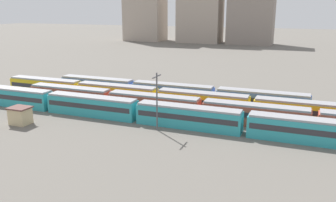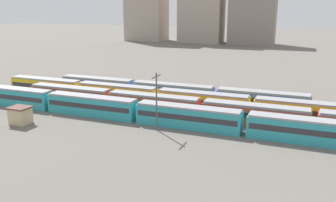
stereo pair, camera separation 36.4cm
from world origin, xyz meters
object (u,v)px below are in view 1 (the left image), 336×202
train_track_2 (202,101)px  catenary_pole_0 (157,99)px  train_track_0 (138,111)px  train_track_3 (173,92)px  train_track_1 (315,121)px  signal_hut (20,115)px

train_track_2 → catenary_pole_0: 14.54m
train_track_0 → train_track_3: 15.62m
train_track_1 → catenary_pole_0: catenary_pole_0 is taller
train_track_2 → train_track_1: bearing=-14.4°
signal_hut → train_track_3: bearing=52.1°
train_track_0 → catenary_pole_0: (5.11, -3.20, 3.46)m
train_track_0 → train_track_2: (8.94, 10.40, 0.00)m
train_track_3 → catenary_pole_0: size_ratio=5.79×
train_track_0 → train_track_3: size_ratio=1.34×
train_track_3 → catenary_pole_0: catenary_pole_0 is taller
train_track_0 → catenary_pole_0: bearing=-32.0°
train_track_1 → train_track_3: size_ratio=2.02×
train_track_0 → catenary_pole_0: size_ratio=7.75×
catenary_pole_0 → train_track_2: bearing=74.3°
train_track_0 → signal_hut: train_track_0 is taller
train_track_1 → train_track_2: size_ratio=1.20×
train_track_2 → signal_hut: 33.29m
train_track_3 → signal_hut: size_ratio=15.50×
train_track_0 → train_track_1: 29.62m
train_track_2 → signal_hut: (-27.18, -19.21, -0.35)m
train_track_3 → signal_hut: bearing=-127.9°
catenary_pole_0 → signal_hut: bearing=-166.5°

